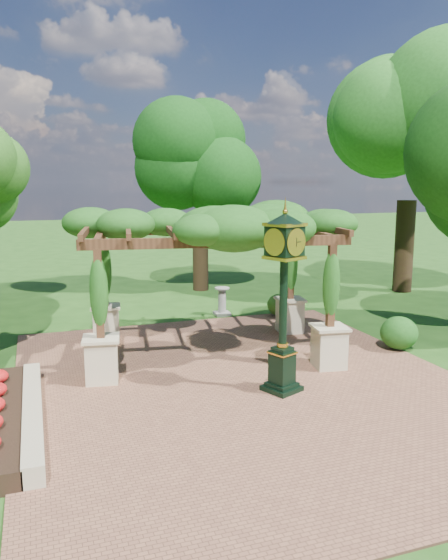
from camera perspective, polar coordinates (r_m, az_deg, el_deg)
name	(u,v)px	position (r m, az deg, el deg)	size (l,w,h in m)	color
ground	(263,402)	(11.85, 4.10, -12.59)	(120.00, 120.00, 0.00)	#1E4714
brick_plaza	(246,385)	(12.70, 2.28, -10.88)	(10.00, 12.00, 0.04)	brown
border_wall	(33,414)	(11.39, -19.37, -13.06)	(0.35, 5.00, 0.40)	#C6B793
pedestal_clock	(284,286)	(11.72, 6.26, -0.63)	(1.03, 1.03, 3.99)	black
pergola	(209,232)	(14.22, -1.62, 5.02)	(6.95, 4.96, 4.03)	beige
sundial	(222,303)	(19.04, -0.20, -2.41)	(0.56, 0.56, 0.98)	gray
shrub_mid	(399,333)	(15.82, 17.82, -5.28)	(1.02, 1.02, 0.91)	#1A4C15
shrub_back	(279,305)	(18.91, 5.80, -2.59)	(0.84, 0.84, 0.75)	#346A1E
tree_north	(200,167)	(23.12, -2.54, 11.75)	(3.38, 3.38, 7.65)	#372516
tree_east_far	(411,127)	(24.14, 18.98, 14.92)	(5.09, 5.09, 9.90)	#302113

